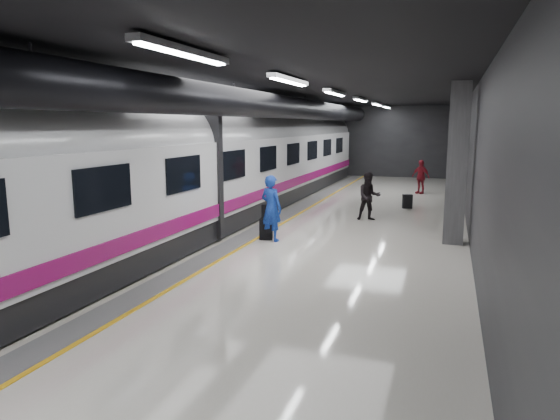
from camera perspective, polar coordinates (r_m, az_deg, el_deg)
The scene contains 9 objects.
ground at distance 13.87m, azimuth -0.07°, elevation -4.19°, with size 40.00×40.00×0.00m, color silver.
platform_hall at distance 14.46m, azimuth 0.08°, elevation 10.53°, with size 10.02×40.02×4.51m.
train at distance 14.89m, azimuth -12.02°, elevation 4.64°, with size 3.05×38.00×4.05m.
traveler_main at distance 14.39m, azimuth -1.01°, elevation 0.22°, with size 0.70×0.46×1.92m, color blue.
suitcase_main at distance 14.66m, azimuth -1.59°, elevation -2.18°, with size 0.38×0.24×0.62m, color black.
shoulder_bag at distance 14.57m, azimuth -1.49°, elevation -0.18°, with size 0.31×0.17×0.41m, color black.
traveler_far_a at distance 17.78m, azimuth 10.13°, elevation 1.53°, with size 0.82×0.64×1.69m, color black.
traveler_far_b at distance 25.30m, azimuth 15.77°, elevation 3.68°, with size 0.97×0.40×1.65m, color maroon.
suitcase_far at distance 20.76m, azimuth 14.35°, elevation 0.97°, with size 0.38×0.25×0.56m, color black.
Camera 1 is at (4.36, -12.74, 3.34)m, focal length 32.00 mm.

